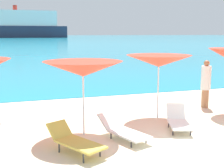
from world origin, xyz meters
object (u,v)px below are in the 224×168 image
lounge_chair_2 (178,120)px  cruise_ship (26,26)px  umbrella_1 (83,69)px  lounge_chair_1 (74,140)px  umbrella_2 (159,61)px  lounge_chair_0 (123,130)px  beachgoer_3 (206,83)px

lounge_chair_2 → cruise_ship: (7.80, 197.83, 7.19)m
umbrella_1 → lounge_chair_1: bearing=-112.8°
cruise_ship → umbrella_2: bearing=-92.3°
umbrella_1 → lounge_chair_1: size_ratio=1.42×
umbrella_1 → lounge_chair_0: size_ratio=1.35×
lounge_chair_1 → cruise_ship: bearing=59.4°
umbrella_1 → lounge_chair_1: (-0.52, -1.24, -1.52)m
lounge_chair_1 → cruise_ship: 199.05m
lounge_chair_1 → cruise_ship: (11.01, 198.61, 7.17)m
umbrella_2 → lounge_chair_1: size_ratio=1.33×
umbrella_2 → lounge_chair_0: bearing=-139.3°
umbrella_2 → cruise_ship: 196.76m
lounge_chair_1 → beachgoer_3: beachgoer_3 is taller
lounge_chair_1 → beachgoer_3: 6.32m
umbrella_2 → lounge_chair_0: size_ratio=1.26×
lounge_chair_1 → umbrella_2: bearing=5.7°
umbrella_1 → umbrella_2: umbrella_2 is taller
lounge_chair_0 → beachgoer_3: 4.84m
umbrella_1 → lounge_chair_2: umbrella_1 is taller
umbrella_2 → lounge_chair_2: size_ratio=1.53×
umbrella_1 → lounge_chair_2: 3.13m
umbrella_1 → lounge_chair_0: umbrella_1 is taller
lounge_chair_0 → beachgoer_3: (4.18, 2.35, 0.69)m
beachgoer_3 → cruise_ship: cruise_ship is taller
umbrella_2 → lounge_chair_1: (-3.20, -2.09, -1.59)m
umbrella_1 → cruise_ship: 197.74m
lounge_chair_0 → lounge_chair_1: (-1.41, -0.55, 0.05)m
lounge_chair_0 → lounge_chair_1: lounge_chair_1 is taller
lounge_chair_2 → beachgoer_3: beachgoer_3 is taller
umbrella_2 → umbrella_1: bearing=-162.3°
umbrella_2 → beachgoer_3: bearing=18.7°
umbrella_2 → cruise_ship: cruise_ship is taller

